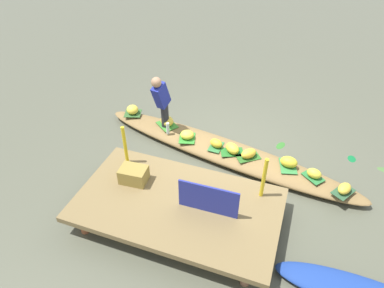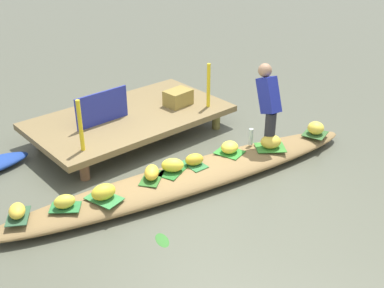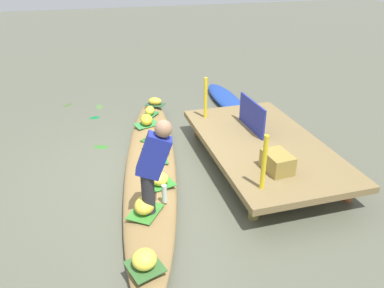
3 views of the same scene
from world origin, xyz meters
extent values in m
plane|color=#535544|center=(0.00, 0.00, 0.00)|extent=(40.00, 40.00, 0.00)
cube|color=olive|center=(0.25, 1.80, 0.34)|extent=(3.20, 1.80, 0.10)
cylinder|color=brown|center=(-1.03, 1.08, 0.15)|extent=(0.14, 0.14, 0.29)
cylinder|color=olive|center=(1.53, 1.08, 0.15)|extent=(0.14, 0.14, 0.29)
cylinder|color=#885C43|center=(-1.03, 2.52, 0.15)|extent=(0.14, 0.14, 0.29)
cylinder|color=#955231|center=(1.53, 2.52, 0.15)|extent=(0.14, 0.14, 0.29)
ellipsoid|color=olive|center=(0.00, 0.00, 0.12)|extent=(5.57, 1.78, 0.24)
cube|color=#236725|center=(-0.20, 0.12, 0.24)|extent=(0.50, 0.41, 0.01)
ellipsoid|color=yellow|center=(-0.20, 0.12, 0.33)|extent=(0.37, 0.35, 0.19)
cube|color=#377F2B|center=(1.33, -0.30, 0.24)|extent=(0.54, 0.52, 0.01)
ellipsoid|color=gold|center=(1.33, -0.30, 0.34)|extent=(0.39, 0.37, 0.20)
cube|color=#2B5134|center=(-2.23, 0.50, 0.24)|extent=(0.41, 0.46, 0.01)
ellipsoid|color=yellow|center=(-2.23, 0.50, 0.32)|extent=(0.29, 0.33, 0.15)
cube|color=#34813D|center=(-1.27, 0.16, 0.24)|extent=(0.39, 0.50, 0.01)
ellipsoid|color=yellow|center=(-1.27, 0.16, 0.34)|extent=(0.33, 0.25, 0.20)
cube|color=#297236|center=(-1.72, 0.30, 0.24)|extent=(0.43, 0.41, 0.01)
ellipsoid|color=yellow|center=(-1.72, 0.30, 0.32)|extent=(0.30, 0.25, 0.17)
cube|color=#30862D|center=(0.76, -0.01, 0.24)|extent=(0.41, 0.45, 0.01)
ellipsoid|color=yellow|center=(0.76, -0.01, 0.32)|extent=(0.32, 0.29, 0.17)
cube|color=#325E2B|center=(2.23, -0.45, 0.24)|extent=(0.44, 0.43, 0.01)
ellipsoid|color=yellow|center=(2.23, -0.45, 0.34)|extent=(0.35, 0.35, 0.20)
cube|color=#2C6223|center=(-0.53, 0.16, 0.24)|extent=(0.50, 0.46, 0.01)
ellipsoid|color=yellow|center=(-0.53, 0.16, 0.33)|extent=(0.35, 0.36, 0.17)
cube|color=#30733A|center=(0.14, 0.06, 0.24)|extent=(0.25, 0.38, 0.01)
ellipsoid|color=gold|center=(0.14, 0.06, 0.32)|extent=(0.31, 0.26, 0.16)
cylinder|color=#28282D|center=(1.35, -0.25, 0.51)|extent=(0.16, 0.16, 0.55)
cube|color=navy|center=(1.37, -0.17, 1.03)|extent=(0.26, 0.47, 0.58)
sphere|color=#9E7556|center=(1.39, -0.04, 1.37)|extent=(0.20, 0.20, 0.20)
cylinder|color=silver|center=(1.19, -0.03, 0.36)|extent=(0.07, 0.07, 0.26)
cube|color=navy|center=(-0.25, 1.80, 0.65)|extent=(0.92, 0.05, 0.52)
cylinder|color=yellow|center=(-0.95, 1.20, 0.77)|extent=(0.06, 0.06, 0.76)
cylinder|color=yellow|center=(1.45, 1.20, 0.77)|extent=(0.06, 0.06, 0.76)
cube|color=olive|center=(1.11, 1.59, 0.52)|extent=(0.46, 0.35, 0.26)
ellipsoid|color=#306D27|center=(-1.04, -0.72, 0.00)|extent=(0.23, 0.31, 0.01)
camera|label=1|loc=(-1.21, 5.16, 4.42)|focal=32.08mm
camera|label=2|loc=(-3.70, -4.32, 3.58)|focal=44.88mm
camera|label=3|loc=(5.05, -0.75, 3.10)|focal=34.70mm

